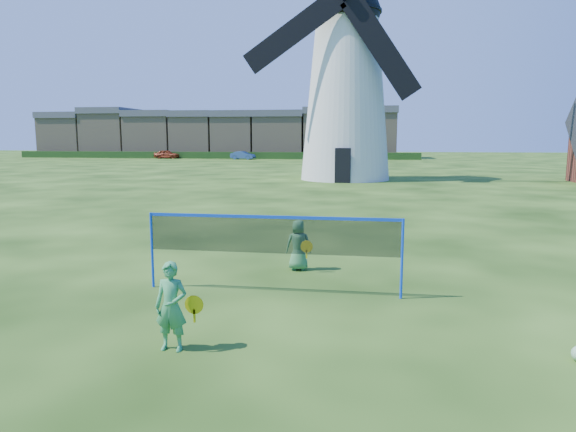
# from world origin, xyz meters

# --- Properties ---
(ground) EXTENTS (220.00, 220.00, 0.00)m
(ground) POSITION_xyz_m (0.00, 0.00, 0.00)
(ground) COLOR black
(ground) RESTS_ON ground
(windmill) EXTENTS (14.10, 6.50, 19.61)m
(windmill) POSITION_xyz_m (-0.02, 29.06, 6.84)
(windmill) COLOR white
(windmill) RESTS_ON ground
(badminton_net) EXTENTS (5.05, 0.05, 1.55)m
(badminton_net) POSITION_xyz_m (-0.06, 0.19, 1.14)
(badminton_net) COLOR blue
(badminton_net) RESTS_ON ground
(player_girl) EXTENTS (0.66, 0.35, 1.30)m
(player_girl) POSITION_xyz_m (-0.97, -2.80, 0.65)
(player_girl) COLOR #3C9858
(player_girl) RESTS_ON ground
(player_boy) EXTENTS (0.67, 0.45, 1.18)m
(player_boy) POSITION_xyz_m (0.20, 2.05, 0.59)
(player_boy) COLOR #42894D
(player_boy) RESTS_ON ground
(terraced_houses) EXTENTS (57.95, 8.40, 7.91)m
(terraced_houses) POSITION_xyz_m (-23.09, 72.00, 3.78)
(terraced_houses) COLOR #9F876A
(terraced_houses) RESTS_ON ground
(hedge) EXTENTS (62.00, 0.80, 1.00)m
(hedge) POSITION_xyz_m (-22.00, 66.00, 0.50)
(hedge) COLOR #193814
(hedge) RESTS_ON ground
(car_left) EXTENTS (3.81, 1.64, 1.28)m
(car_left) POSITION_xyz_m (-28.42, 64.88, 0.64)
(car_left) COLOR maroon
(car_left) RESTS_ON ground
(car_right) EXTENTS (3.74, 1.90, 1.18)m
(car_right) POSITION_xyz_m (-16.28, 63.49, 0.59)
(car_right) COLOR navy
(car_right) RESTS_ON ground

